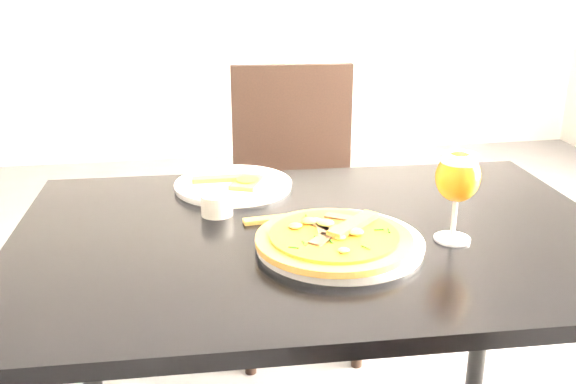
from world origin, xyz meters
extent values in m
cube|color=black|center=(-0.05, -0.09, 0.73)|extent=(1.23, 0.85, 0.03)
cylinder|color=black|center=(-0.58, 0.27, 0.36)|extent=(0.05, 0.05, 0.72)
cylinder|color=black|center=(0.50, 0.23, 0.36)|extent=(0.05, 0.05, 0.72)
cube|color=black|center=(0.06, 0.68, 0.46)|extent=(0.46, 0.46, 0.04)
cylinder|color=black|center=(-0.13, 0.51, 0.22)|extent=(0.04, 0.04, 0.44)
cylinder|color=black|center=(0.22, 0.49, 0.22)|extent=(0.04, 0.04, 0.44)
cylinder|color=black|center=(-0.11, 0.86, 0.22)|extent=(0.04, 0.04, 0.44)
cylinder|color=black|center=(0.24, 0.84, 0.22)|extent=(0.04, 0.04, 0.44)
cube|color=black|center=(0.07, 0.87, 0.72)|extent=(0.41, 0.06, 0.43)
cylinder|color=white|center=(-0.03, -0.18, 0.76)|extent=(0.41, 0.41, 0.02)
cylinder|color=olive|center=(-0.05, -0.19, 0.77)|extent=(0.29, 0.29, 0.01)
cylinder|color=#BF550F|center=(-0.05, -0.19, 0.78)|extent=(0.24, 0.24, 0.01)
cube|color=#4F3822|center=(-0.01, -0.19, 0.79)|extent=(0.06, 0.03, 0.00)
cube|color=#4F3822|center=(-0.05, -0.14, 0.79)|extent=(0.03, 0.06, 0.00)
cube|color=#4F3822|center=(-0.12, -0.19, 0.79)|extent=(0.06, 0.03, 0.00)
cube|color=#4F3822|center=(-0.05, -0.22, 0.79)|extent=(0.03, 0.06, 0.00)
ellipsoid|color=#E0D749|center=(-0.03, -0.18, 0.79)|extent=(0.03, 0.03, 0.01)
ellipsoid|color=#E0D749|center=(-0.03, -0.12, 0.79)|extent=(0.03, 0.03, 0.01)
ellipsoid|color=#E0D749|center=(-0.06, -0.18, 0.79)|extent=(0.03, 0.03, 0.01)
ellipsoid|color=#E0D749|center=(-0.12, -0.20, 0.79)|extent=(0.03, 0.03, 0.01)
ellipsoid|color=#E0D749|center=(-0.06, -0.21, 0.79)|extent=(0.03, 0.03, 0.01)
ellipsoid|color=#E0D749|center=(-0.03, -0.26, 0.79)|extent=(0.03, 0.03, 0.01)
ellipsoid|color=#E0D749|center=(-0.03, -0.20, 0.79)|extent=(0.03, 0.03, 0.01)
cube|color=#184E0E|center=(-0.04, -0.18, 0.79)|extent=(0.01, 0.02, 0.00)
cube|color=#184E0E|center=(-0.05, -0.15, 0.79)|extent=(0.01, 0.02, 0.00)
cube|color=#184E0E|center=(-0.10, -0.14, 0.79)|extent=(0.02, 0.02, 0.00)
cube|color=#184E0E|center=(-0.08, -0.18, 0.79)|extent=(0.02, 0.01, 0.00)
cube|color=#184E0E|center=(-0.10, -0.21, 0.79)|extent=(0.02, 0.01, 0.00)
cube|color=#184E0E|center=(-0.05, -0.20, 0.79)|extent=(0.01, 0.02, 0.00)
cube|color=#184E0E|center=(-0.05, -0.24, 0.79)|extent=(0.01, 0.02, 0.00)
cube|color=#184E0E|center=(-0.01, -0.26, 0.79)|extent=(0.01, 0.02, 0.00)
cube|color=#184E0E|center=(-0.02, -0.21, 0.79)|extent=(0.02, 0.01, 0.00)
cube|color=#184E0E|center=(0.02, -0.19, 0.79)|extent=(0.02, 0.00, 0.00)
cube|color=#184E0E|center=(-0.03, -0.18, 0.79)|extent=(0.02, 0.01, 0.00)
cube|color=olive|center=(-0.02, -0.16, 0.79)|extent=(0.12, 0.11, 0.01)
cylinder|color=white|center=(-0.20, 0.19, 0.76)|extent=(0.32, 0.32, 0.01)
cube|color=olive|center=(-0.23, 0.21, 0.77)|extent=(0.12, 0.03, 0.01)
cube|color=olive|center=(-0.16, 0.17, 0.77)|extent=(0.09, 0.11, 0.01)
cylinder|color=#BF550F|center=(-0.16, 0.17, 0.78)|extent=(0.05, 0.05, 0.00)
cube|color=olive|center=(-0.14, -0.03, 0.75)|extent=(0.11, 0.03, 0.01)
cylinder|color=beige|center=(-0.25, 0.03, 0.77)|extent=(0.07, 0.07, 0.04)
cylinder|color=gold|center=(-0.25, 0.03, 0.79)|extent=(0.06, 0.06, 0.01)
cylinder|color=#B5BABF|center=(0.19, -0.18, 0.75)|extent=(0.07, 0.07, 0.01)
cylinder|color=#B5BABF|center=(0.19, -0.18, 0.79)|extent=(0.01, 0.01, 0.08)
ellipsoid|color=#90560E|center=(0.19, -0.18, 0.88)|extent=(0.08, 0.08, 0.10)
cylinder|color=white|center=(0.19, -0.18, 0.91)|extent=(0.07, 0.07, 0.02)
camera|label=1|loc=(-0.31, -1.24, 1.25)|focal=40.00mm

